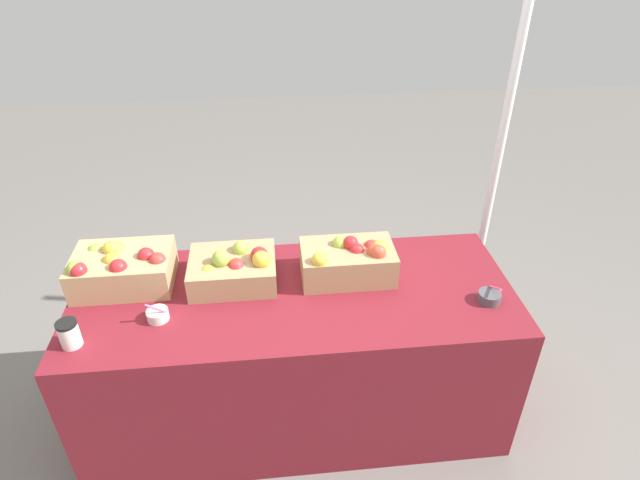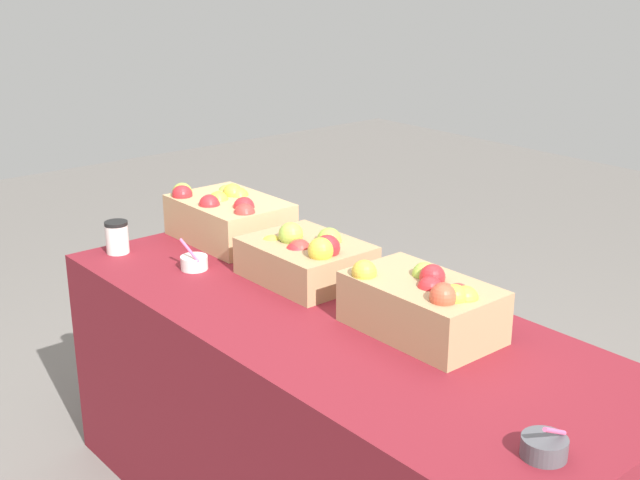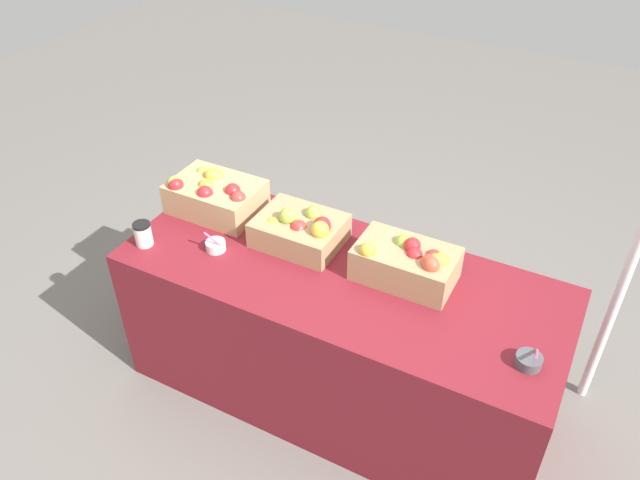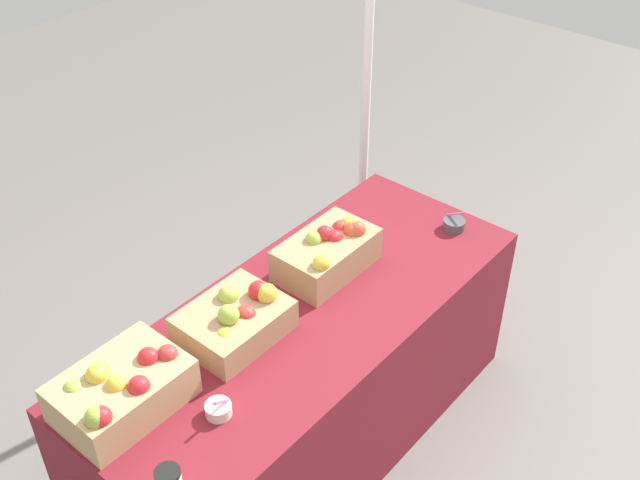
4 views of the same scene
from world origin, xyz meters
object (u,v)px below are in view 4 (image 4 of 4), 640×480
at_px(apple_crate_right, 328,251).
at_px(sample_bowl_near, 218,409).
at_px(sample_bowl_mid, 454,224).
at_px(apple_crate_left, 121,390).
at_px(apple_crate_middle, 236,320).
at_px(tent_pole, 366,86).

bearing_deg(apple_crate_right, sample_bowl_near, -165.50).
xyz_separation_m(sample_bowl_near, sample_bowl_mid, (1.37, -0.03, -0.00)).
distance_m(apple_crate_left, apple_crate_right, 0.99).
height_order(apple_crate_left, sample_bowl_mid, apple_crate_left).
bearing_deg(apple_crate_middle, sample_bowl_near, -143.89).
xyz_separation_m(sample_bowl_near, tent_pole, (1.61, 0.65, 0.34)).
xyz_separation_m(apple_crate_middle, sample_bowl_mid, (1.07, -0.25, -0.05)).
bearing_deg(sample_bowl_near, apple_crate_left, 125.08).
bearing_deg(tent_pole, sample_bowl_mid, -110.06).
height_order(apple_crate_middle, apple_crate_right, apple_crate_right).
height_order(sample_bowl_near, tent_pole, tent_pole).
bearing_deg(apple_crate_right, apple_crate_left, 177.29).
xyz_separation_m(apple_crate_right, tent_pole, (0.81, 0.44, 0.28)).
bearing_deg(sample_bowl_mid, apple_crate_middle, 166.86).
distance_m(apple_crate_left, sample_bowl_near, 0.32).
distance_m(sample_bowl_mid, tent_pole, 0.80).
distance_m(apple_crate_right, tent_pole, 0.96).
height_order(apple_crate_middle, sample_bowl_mid, apple_crate_middle).
bearing_deg(apple_crate_left, tent_pole, 12.36).
relative_size(apple_crate_left, apple_crate_right, 1.02).
relative_size(sample_bowl_near, tent_pole, 0.05).
xyz_separation_m(apple_crate_middle, sample_bowl_near, (-0.30, -0.22, -0.05)).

